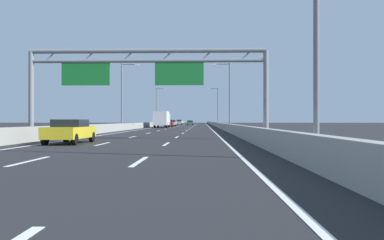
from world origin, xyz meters
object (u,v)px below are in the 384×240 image
(streetlamp_right_mid, at_px, (228,92))
(streetlamp_left_far, at_px, (157,104))
(white_car, at_px, (172,123))
(box_truck, at_px, (162,119))
(streetlamp_right_near, at_px, (309,1))
(streetlamp_right_far, at_px, (217,104))
(green_car, at_px, (190,122))
(streetlamp_left_mid, at_px, (123,92))
(red_car, at_px, (169,123))
(yellow_car, at_px, (70,131))
(sign_gantry, at_px, (144,70))
(silver_car, at_px, (179,122))

(streetlamp_right_mid, bearing_deg, streetlamp_left_far, 110.16)
(white_car, height_order, box_truck, box_truck)
(streetlamp_right_mid, bearing_deg, streetlamp_right_near, -90.00)
(streetlamp_right_far, height_order, green_car, streetlamp_right_far)
(streetlamp_left_mid, bearing_deg, red_car, 81.66)
(streetlamp_left_mid, bearing_deg, streetlamp_left_far, 90.00)
(streetlamp_left_far, relative_size, yellow_car, 2.23)
(yellow_car, bearing_deg, green_car, 87.62)
(streetlamp_left_far, distance_m, yellow_car, 72.87)
(white_car, bearing_deg, red_car, -89.46)
(streetlamp_right_mid, distance_m, green_car, 62.12)
(streetlamp_right_mid, bearing_deg, sign_gantry, -105.77)
(streetlamp_left_mid, bearing_deg, streetlamp_right_mid, 0.00)
(silver_car, bearing_deg, streetlamp_right_near, -84.18)
(streetlamp_right_mid, bearing_deg, box_truck, 123.97)
(silver_car, xyz_separation_m, red_car, (0.33, -41.25, -0.02))
(streetlamp_right_far, bearing_deg, sign_gantry, -96.47)
(streetlamp_right_mid, distance_m, red_car, 30.20)
(streetlamp_right_near, relative_size, box_truck, 1.22)
(silver_car, relative_size, red_car, 0.99)
(streetlamp_left_far, distance_m, silver_car, 28.99)
(streetlamp_right_near, xyz_separation_m, yellow_car, (-11.28, 8.72, -4.67))
(red_car, distance_m, box_truck, 11.25)
(green_car, distance_m, white_car, 24.06)
(sign_gantry, height_order, streetlamp_left_mid, streetlamp_left_mid)
(yellow_car, distance_m, silver_car, 101.01)
(red_car, relative_size, white_car, 0.98)
(streetlamp_left_far, bearing_deg, streetlamp_right_far, 0.00)
(white_car, bearing_deg, streetlamp_left_far, 143.35)
(streetlamp_right_near, distance_m, red_car, 69.48)
(streetlamp_right_mid, bearing_deg, yellow_car, -109.45)
(streetlamp_right_mid, height_order, red_car, streetlamp_right_mid)
(streetlamp_right_near, height_order, white_car, streetlamp_right_near)
(streetlamp_right_far, bearing_deg, silver_car, 111.51)
(red_car, height_order, box_truck, box_truck)
(green_car, relative_size, box_truck, 0.59)
(streetlamp_left_mid, distance_m, red_car, 28.47)
(box_truck, bearing_deg, silver_car, 90.01)
(sign_gantry, height_order, streetlamp_right_far, streetlamp_right_far)
(streetlamp_left_far, xyz_separation_m, silver_car, (3.75, 28.38, -4.60))
(streetlamp_left_mid, xyz_separation_m, red_car, (4.08, 27.80, -4.62))
(streetlamp_left_far, bearing_deg, sign_gantry, -83.94)
(sign_gantry, relative_size, box_truck, 2.16)
(white_car, xyz_separation_m, box_truck, (-0.23, -21.13, 0.91))
(sign_gantry, height_order, box_truck, sign_gantry)
(streetlamp_left_far, height_order, streetlamp_right_far, same)
(sign_gantry, distance_m, yellow_car, 7.16)
(streetlamp_right_near, height_order, red_car, streetlamp_right_near)
(streetlamp_left_mid, xyz_separation_m, silver_car, (3.75, 69.05, -4.60))
(streetlamp_left_far, relative_size, silver_car, 2.29)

